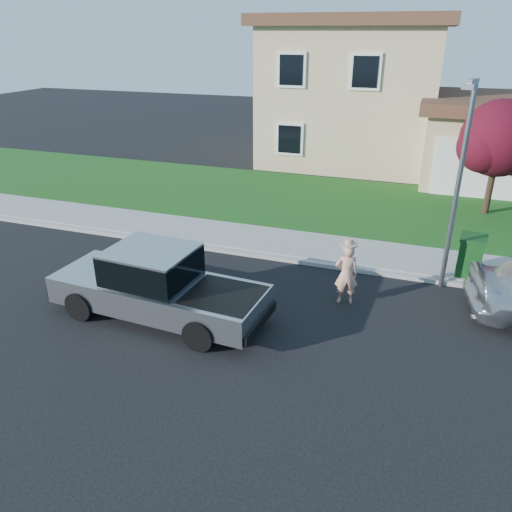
{
  "coord_description": "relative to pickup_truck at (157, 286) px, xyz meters",
  "views": [
    {
      "loc": [
        4.0,
        -9.92,
        6.19
      ],
      "look_at": [
        0.36,
        0.45,
        1.2
      ],
      "focal_mm": 35.0,
      "sensor_mm": 36.0,
      "label": 1
    }
  ],
  "objects": [
    {
      "name": "woman",
      "position": [
        4.01,
        2.1,
        0.01
      ],
      "size": [
        0.65,
        0.51,
        1.71
      ],
      "rotation": [
        0.0,
        0.0,
        3.42
      ],
      "color": "#E49B7D",
      "rests_on": "ground"
    },
    {
      "name": "sidewalk",
      "position": [
        2.53,
        5.05,
        -0.72
      ],
      "size": [
        40.0,
        2.0,
        0.15
      ],
      "primitive_type": "cube",
      "color": "gray",
      "rests_on": "ground"
    },
    {
      "name": "pickup_truck",
      "position": [
        0.0,
        0.0,
        0.0
      ],
      "size": [
        5.29,
        2.16,
        1.71
      ],
      "rotation": [
        0.0,
        0.0,
        -0.06
      ],
      "color": "black",
      "rests_on": "ground"
    },
    {
      "name": "curb",
      "position": [
        2.53,
        3.95,
        -0.74
      ],
      "size": [
        40.0,
        0.2,
        0.12
      ],
      "primitive_type": "cube",
      "color": "gray",
      "rests_on": "ground"
    },
    {
      "name": "street_lamp",
      "position": [
        6.26,
        3.75,
        2.18
      ],
      "size": [
        0.38,
        0.68,
        5.22
      ],
      "rotation": [
        0.0,
        0.0,
        -0.31
      ],
      "color": "slate",
      "rests_on": "ground"
    },
    {
      "name": "ground",
      "position": [
        1.53,
        1.05,
        -0.8
      ],
      "size": [
        80.0,
        80.0,
        0.0
      ],
      "primitive_type": "plane",
      "color": "black",
      "rests_on": "ground"
    },
    {
      "name": "house",
      "position": [
        2.84,
        17.44,
        2.37
      ],
      "size": [
        14.0,
        11.3,
        6.85
      ],
      "color": "tan",
      "rests_on": "ground"
    },
    {
      "name": "lawn",
      "position": [
        2.53,
        9.55,
        -0.75
      ],
      "size": [
        40.0,
        7.0,
        0.1
      ],
      "primitive_type": "cube",
      "color": "#174513",
      "rests_on": "ground"
    },
    {
      "name": "ornamental_tree",
      "position": [
        7.77,
        10.21,
        1.87
      ],
      "size": [
        2.92,
        2.64,
        4.01
      ],
      "color": "black",
      "rests_on": "lawn"
    },
    {
      "name": "trash_bin",
      "position": [
        6.93,
        4.49,
        -0.09
      ],
      "size": [
        0.75,
        0.84,
        1.09
      ],
      "rotation": [
        0.0,
        0.0,
        -0.12
      ],
      "color": "#0F3A13",
      "rests_on": "sidewalk"
    }
  ]
}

